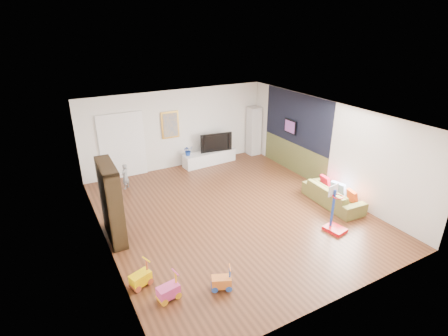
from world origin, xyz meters
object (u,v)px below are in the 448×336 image
media_console (209,158)px  bookshelf (111,202)px  basketball_hoop (338,210)px  sofa (333,195)px

media_console → bookshelf: 5.14m
basketball_hoop → media_console: bearing=87.6°
bookshelf → basketball_hoop: 5.36m
bookshelf → basketball_hoop: size_ratio=1.57×
media_console → sofa: (1.69, -4.38, 0.05)m
media_console → basketball_hoop: size_ratio=1.64×
media_console → sofa: sofa is taller
bookshelf → sofa: bearing=-11.1°
media_console → bookshelf: (-4.05, -3.08, 0.71)m
media_console → basketball_hoop: 5.49m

